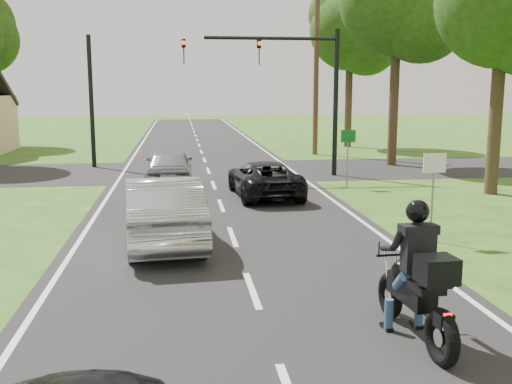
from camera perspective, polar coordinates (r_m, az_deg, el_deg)
ground at (r=11.06m, az=-0.37°, el=-9.38°), size 140.00×140.00×0.00m
road at (r=20.72m, az=-3.74°, el=-0.25°), size 8.00×100.00×0.01m
cross_road at (r=26.64m, az=-4.56°, el=2.01°), size 60.00×7.00×0.01m
motorcycle_rider at (r=9.03m, az=15.13°, el=-8.66°), size 0.69×2.46×2.11m
dark_suv at (r=20.25m, az=0.80°, el=1.30°), size 2.29×4.51×1.22m
silver_sedan at (r=14.22m, az=-8.85°, el=-1.75°), size 2.09×4.96×1.59m
silver_suv at (r=22.63m, az=-8.25°, el=2.41°), size 1.76×4.28×1.45m
traffic_signal at (r=24.79m, az=3.41°, el=11.01°), size 6.38×0.44×6.00m
signal_pole_far at (r=28.64m, az=-15.41°, el=8.26°), size 0.20×0.20×6.00m
utility_pole_far at (r=33.24m, az=5.77°, el=12.33°), size 1.60×0.28×10.00m
sign_white at (r=14.76m, az=16.58°, el=1.49°), size 0.55×0.07×2.12m
sign_green at (r=22.31m, az=8.75°, el=4.51°), size 0.55×0.07×2.12m
tree_row_d at (r=29.28m, az=14.09°, el=17.04°), size 5.76×5.58×10.45m
tree_row_e at (r=37.83m, az=9.48°, el=14.61°), size 5.28×5.12×9.61m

